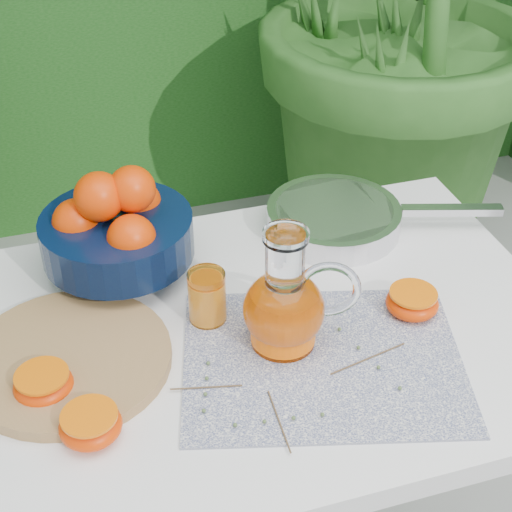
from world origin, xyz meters
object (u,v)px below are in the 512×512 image
object	(u,v)px
white_table	(259,364)
saute_pan	(336,217)
cutting_board	(69,359)
juice_pitcher	(286,306)
fruit_bowl	(116,227)

from	to	relation	value
white_table	saute_pan	size ratio (longest dim) A/B	2.14
cutting_board	juice_pitcher	xyz separation A→B (m)	(0.33, -0.05, 0.07)
white_table	cutting_board	bearing A→B (deg)	178.80
cutting_board	juice_pitcher	size ratio (longest dim) A/B	1.50
cutting_board	fruit_bowl	size ratio (longest dim) A/B	0.97
juice_pitcher	saute_pan	bearing A→B (deg)	54.68
cutting_board	saute_pan	distance (m)	0.57
fruit_bowl	saute_pan	xyz separation A→B (m)	(0.41, 0.01, -0.07)
white_table	saute_pan	world-z (taller)	saute_pan
cutting_board	juice_pitcher	bearing A→B (deg)	-9.07
white_table	cutting_board	size ratio (longest dim) A/B	3.19
fruit_bowl	juice_pitcher	world-z (taller)	juice_pitcher
cutting_board	fruit_bowl	xyz separation A→B (m)	(0.11, 0.21, 0.08)
cutting_board	saute_pan	world-z (taller)	saute_pan
white_table	juice_pitcher	xyz separation A→B (m)	(0.03, -0.05, 0.16)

